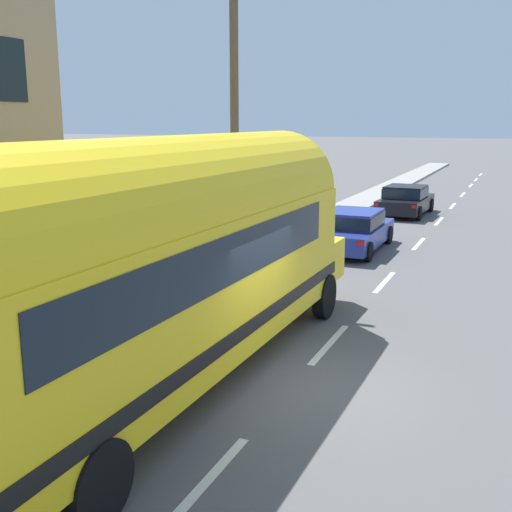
{
  "coord_description": "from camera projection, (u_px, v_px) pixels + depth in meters",
  "views": [
    {
      "loc": [
        3.28,
        -9.21,
        4.36
      ],
      "look_at": [
        -1.54,
        1.98,
        1.68
      ],
      "focal_mm": 43.58,
      "sensor_mm": 36.0,
      "label": 1
    }
  ],
  "objects": [
    {
      "name": "car_lead",
      "position": [
        353.0,
        229.0,
        21.08
      ],
      "size": [
        2.01,
        4.58,
        1.37
      ],
      "color": "navy",
      "rests_on": "ground"
    },
    {
      "name": "lane_markings",
      "position": [
        348.0,
        239.0,
        23.2
      ],
      "size": [
        3.78,
        80.0,
        0.01
      ],
      "color": "silver",
      "rests_on": "ground"
    },
    {
      "name": "ground_plane",
      "position": [
        294.0,
        384.0,
        10.46
      ],
      "size": [
        300.0,
        300.0,
        0.0
      ],
      "primitive_type": "plane",
      "color": "#565454"
    },
    {
      "name": "utility_pole",
      "position": [
        234.0,
        117.0,
        17.29
      ],
      "size": [
        1.8,
        0.24,
        8.5
      ],
      "color": "brown",
      "rests_on": "ground"
    },
    {
      "name": "sidewalk_slab",
      "position": [
        267.0,
        248.0,
        21.2
      ],
      "size": [
        1.91,
        90.0,
        0.15
      ],
      "primitive_type": "cube",
      "color": "gray",
      "rests_on": "ground"
    },
    {
      "name": "car_second",
      "position": [
        405.0,
        199.0,
        28.93
      ],
      "size": [
        2.13,
        4.48,
        1.37
      ],
      "color": "black",
      "rests_on": "ground"
    },
    {
      "name": "painted_bus",
      "position": [
        155.0,
        257.0,
        9.54
      ],
      "size": [
        2.71,
        12.54,
        4.12
      ],
      "color": "yellow",
      "rests_on": "ground"
    }
  ]
}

